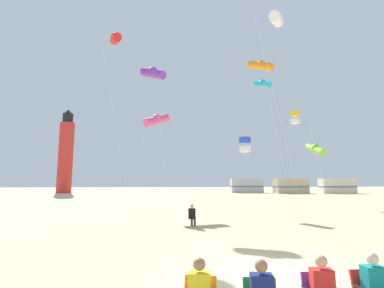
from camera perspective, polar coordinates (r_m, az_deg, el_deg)
ground at (r=7.97m, az=15.22°, el=-24.54°), size 200.00×200.00×0.00m
spectator_red_chair at (r=5.95m, az=33.92°, el=-23.40°), size 0.34×0.51×1.16m
kite_flyer_standing at (r=14.89m, az=0.05°, el=-14.32°), size 0.44×0.56×1.16m
kite_box_blue at (r=21.06m, az=10.83°, el=-0.13°), size 3.01×3.01×5.63m
kite_tube_lime at (r=29.18m, az=24.04°, el=-0.94°), size 1.24×2.54×6.10m
kite_tube_violet at (r=23.45m, az=-8.03°, el=14.27°), size 2.60×2.54×11.77m
kite_tube_orange at (r=27.62m, az=14.00°, el=15.41°), size 2.53×2.45×13.75m
kite_tube_white at (r=21.17m, az=16.95°, el=23.41°), size 2.58×2.90×13.86m
kite_tube_rainbow at (r=23.71m, az=-7.26°, el=4.96°), size 2.53×2.46×8.19m
kite_tube_scarlet at (r=24.61m, az=-15.43°, el=20.19°), size 2.63×2.99×14.43m
kite_tube_cyan at (r=34.10m, az=14.31°, el=12.00°), size 3.37×3.76×14.37m
kite_box_gold at (r=27.02m, az=20.44°, el=5.13°), size 3.07×3.07×8.67m
lighthouse_distant at (r=60.90m, az=-24.52°, el=-1.75°), size 2.80×2.80×16.80m
rv_van_silver at (r=57.96m, az=11.15°, el=-8.42°), size 6.53×2.61×2.80m
rv_van_tan at (r=57.04m, az=19.64°, el=-8.14°), size 6.54×2.63×2.80m
rv_van_cream at (r=60.42m, az=27.68°, el=-7.66°), size 6.58×2.74×2.80m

